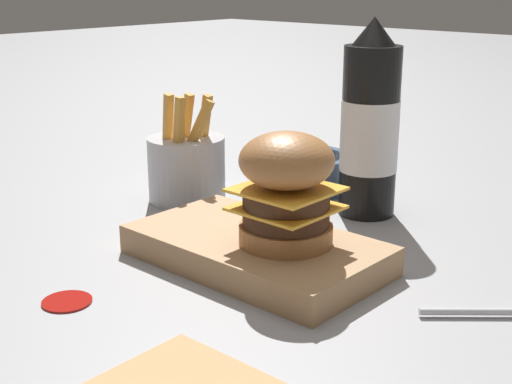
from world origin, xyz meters
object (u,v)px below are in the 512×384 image
ketchup_bottle (370,127)px  fries_basket (187,167)px  side_bowl (304,171)px  burger (286,188)px  serving_board (256,250)px

ketchup_bottle → fries_basket: ketchup_bottle is taller
ketchup_bottle → side_bowl: bearing=-13.7°
burger → fries_basket: fries_basket is taller
serving_board → side_bowl: 0.29m
burger → fries_basket: size_ratio=0.78×
burger → fries_basket: (0.26, -0.10, -0.05)m
serving_board → side_bowl: side_bowl is taller
ketchup_bottle → serving_board: bearing=91.7°
burger → side_bowl: bearing=-55.5°
serving_board → ketchup_bottle: bearing=-88.3°
burger → ketchup_bottle: (0.04, -0.22, 0.02)m
serving_board → burger: (-0.04, -0.01, 0.08)m
ketchup_bottle → fries_basket: (0.22, 0.12, -0.07)m
serving_board → burger: burger is taller
serving_board → fries_basket: 0.25m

